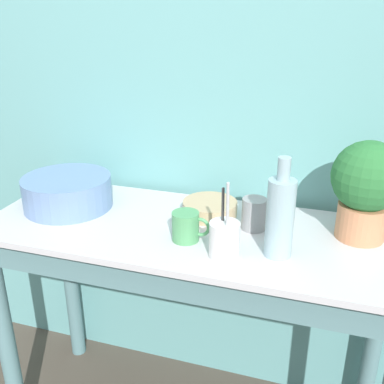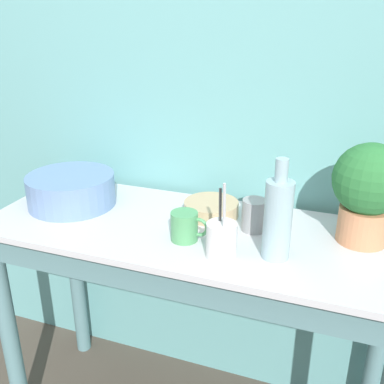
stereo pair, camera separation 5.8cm
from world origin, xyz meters
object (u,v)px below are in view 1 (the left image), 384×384
(mug_green, at_px, (186,226))
(mug_grey, at_px, (255,214))
(bowl_small_tan, at_px, (210,208))
(bowl_wash_large, at_px, (68,192))
(bottle_tall, at_px, (280,216))
(potted_plant, at_px, (367,186))
(utensil_cup, at_px, (224,239))

(mug_green, height_order, mug_grey, mug_grey)
(bowl_small_tan, bearing_deg, mug_grey, -20.15)
(bowl_wash_large, relative_size, bottle_tall, 1.05)
(potted_plant, xyz_separation_m, mug_green, (-0.49, -0.17, -0.12))
(potted_plant, xyz_separation_m, bowl_wash_large, (-0.95, -0.06, -0.11))
(mug_green, xyz_separation_m, mug_grey, (0.18, 0.13, 0.01))
(bowl_wash_large, distance_m, bottle_tall, 0.74)
(bowl_small_tan, bearing_deg, mug_green, -95.69)
(potted_plant, distance_m, mug_green, 0.53)
(bowl_small_tan, bearing_deg, utensil_cup, -66.32)
(potted_plant, bearing_deg, mug_green, -160.63)
(bowl_wash_large, height_order, bowl_small_tan, bowl_wash_large)
(bottle_tall, bearing_deg, potted_plant, 38.90)
(mug_green, bearing_deg, utensil_cup, -24.16)
(potted_plant, relative_size, bowl_wash_large, 0.99)
(mug_grey, bearing_deg, utensil_cup, -104.77)
(bowl_wash_large, distance_m, utensil_cup, 0.61)
(potted_plant, relative_size, mug_green, 2.58)
(bottle_tall, height_order, bowl_small_tan, bottle_tall)
(mug_green, bearing_deg, bowl_wash_large, 166.80)
(potted_plant, height_order, bowl_wash_large, potted_plant)
(mug_grey, bearing_deg, mug_green, -143.31)
(utensil_cup, bearing_deg, mug_grey, 75.23)
(potted_plant, distance_m, mug_grey, 0.33)
(mug_grey, distance_m, bowl_small_tan, 0.17)
(mug_green, xyz_separation_m, bowl_small_tan, (0.02, 0.19, -0.02))
(mug_grey, xyz_separation_m, bowl_small_tan, (-0.16, 0.06, -0.03))
(bowl_small_tan, bearing_deg, bottle_tall, -38.41)
(bowl_wash_large, relative_size, mug_green, 2.60)
(bottle_tall, relative_size, utensil_cup, 1.25)
(utensil_cup, bearing_deg, bottle_tall, 20.30)
(potted_plant, height_order, mug_green, potted_plant)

